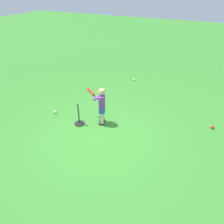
# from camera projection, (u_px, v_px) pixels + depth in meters

# --- Properties ---
(ground_plane) EXTENTS (40.00, 40.00, 0.00)m
(ground_plane) POSITION_uv_depth(u_px,v_px,m) (99.00, 135.00, 5.42)
(ground_plane) COLOR #38842D
(child_batter) EXTENTS (0.41, 0.71, 1.08)m
(child_batter) POSITION_uv_depth(u_px,v_px,m) (101.00, 103.00, 5.56)
(child_batter) COLOR #232328
(child_batter) RESTS_ON ground
(play_ball_center_lawn) EXTENTS (0.09, 0.09, 0.09)m
(play_ball_center_lawn) POSITION_uv_depth(u_px,v_px,m) (212.00, 127.00, 5.65)
(play_ball_center_lawn) COLOR red
(play_ball_center_lawn) RESTS_ON ground
(play_ball_far_left) EXTENTS (0.09, 0.09, 0.09)m
(play_ball_far_left) POSITION_uv_depth(u_px,v_px,m) (55.00, 112.00, 6.30)
(play_ball_far_left) COLOR white
(play_ball_far_left) RESTS_ON ground
(play_ball_far_right) EXTENTS (0.08, 0.08, 0.08)m
(play_ball_far_right) POSITION_uv_depth(u_px,v_px,m) (134.00, 80.00, 8.38)
(play_ball_far_right) COLOR white
(play_ball_far_right) RESTS_ON ground
(batting_tee) EXTENTS (0.28, 0.28, 0.62)m
(batting_tee) POSITION_uv_depth(u_px,v_px,m) (79.00, 121.00, 5.80)
(batting_tee) COLOR black
(batting_tee) RESTS_ON ground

